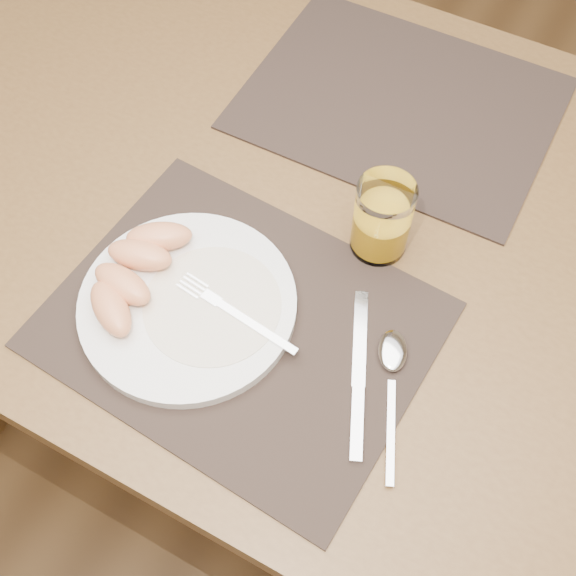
{
  "coord_description": "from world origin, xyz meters",
  "views": [
    {
      "loc": [
        0.23,
        -0.56,
        1.54
      ],
      "look_at": [
        0.01,
        -0.16,
        0.77
      ],
      "focal_mm": 45.0,
      "sensor_mm": 36.0,
      "label": 1
    }
  ],
  "objects_px": {
    "placemat_near": "(240,324)",
    "fork": "(227,308)",
    "plate": "(188,304)",
    "placemat_far": "(399,103)",
    "knife": "(358,386)",
    "juice_glass": "(382,221)",
    "spoon": "(392,362)",
    "table": "(331,241)"
  },
  "relations": [
    {
      "from": "plate",
      "to": "placemat_far",
      "type": "bearing_deg",
      "value": 78.83
    },
    {
      "from": "plate",
      "to": "knife",
      "type": "height_order",
      "value": "plate"
    },
    {
      "from": "fork",
      "to": "placemat_near",
      "type": "bearing_deg",
      "value": -10.29
    },
    {
      "from": "fork",
      "to": "juice_glass",
      "type": "bearing_deg",
      "value": 57.66
    },
    {
      "from": "placemat_far",
      "to": "knife",
      "type": "height_order",
      "value": "knife"
    },
    {
      "from": "table",
      "to": "spoon",
      "type": "distance_m",
      "value": 0.26
    },
    {
      "from": "placemat_far",
      "to": "fork",
      "type": "distance_m",
      "value": 0.44
    },
    {
      "from": "table",
      "to": "spoon",
      "type": "xyz_separation_m",
      "value": [
        0.17,
        -0.18,
        0.09
      ]
    },
    {
      "from": "fork",
      "to": "placemat_far",
      "type": "bearing_deg",
      "value": 84.79
    },
    {
      "from": "placemat_near",
      "to": "fork",
      "type": "relative_size",
      "value": 2.57
    },
    {
      "from": "placemat_far",
      "to": "knife",
      "type": "bearing_deg",
      "value": -72.24
    },
    {
      "from": "plate",
      "to": "juice_glass",
      "type": "bearing_deg",
      "value": 50.12
    },
    {
      "from": "placemat_far",
      "to": "table",
      "type": "bearing_deg",
      "value": -90.27
    },
    {
      "from": "spoon",
      "to": "placemat_near",
      "type": "bearing_deg",
      "value": -168.29
    },
    {
      "from": "placemat_far",
      "to": "fork",
      "type": "relative_size",
      "value": 2.57
    },
    {
      "from": "fork",
      "to": "plate",
      "type": "bearing_deg",
      "value": -164.49
    },
    {
      "from": "placemat_far",
      "to": "plate",
      "type": "relative_size",
      "value": 1.67
    },
    {
      "from": "fork",
      "to": "juice_glass",
      "type": "height_order",
      "value": "juice_glass"
    },
    {
      "from": "spoon",
      "to": "placemat_far",
      "type": "bearing_deg",
      "value": 112.45
    },
    {
      "from": "placemat_far",
      "to": "fork",
      "type": "bearing_deg",
      "value": -95.21
    },
    {
      "from": "table",
      "to": "knife",
      "type": "height_order",
      "value": "knife"
    },
    {
      "from": "placemat_far",
      "to": "spoon",
      "type": "height_order",
      "value": "spoon"
    },
    {
      "from": "spoon",
      "to": "table",
      "type": "bearing_deg",
      "value": 132.63
    },
    {
      "from": "plate",
      "to": "juice_glass",
      "type": "xyz_separation_m",
      "value": [
        0.17,
        0.2,
        0.04
      ]
    },
    {
      "from": "placemat_far",
      "to": "knife",
      "type": "relative_size",
      "value": 2.17
    },
    {
      "from": "placemat_near",
      "to": "juice_glass",
      "type": "bearing_deg",
      "value": 62.34
    },
    {
      "from": "table",
      "to": "placemat_near",
      "type": "height_order",
      "value": "placemat_near"
    },
    {
      "from": "plate",
      "to": "placemat_near",
      "type": "bearing_deg",
      "value": 8.63
    },
    {
      "from": "fork",
      "to": "juice_glass",
      "type": "distance_m",
      "value": 0.22
    },
    {
      "from": "spoon",
      "to": "juice_glass",
      "type": "bearing_deg",
      "value": 120.15
    },
    {
      "from": "table",
      "to": "fork",
      "type": "height_order",
      "value": "fork"
    },
    {
      "from": "placemat_near",
      "to": "fork",
      "type": "xyz_separation_m",
      "value": [
        -0.02,
        0.0,
        0.02
      ]
    },
    {
      "from": "placemat_far",
      "to": "spoon",
      "type": "distance_m",
      "value": 0.43
    },
    {
      "from": "placemat_near",
      "to": "fork",
      "type": "height_order",
      "value": "fork"
    },
    {
      "from": "spoon",
      "to": "juice_glass",
      "type": "height_order",
      "value": "juice_glass"
    },
    {
      "from": "plate",
      "to": "juice_glass",
      "type": "height_order",
      "value": "juice_glass"
    },
    {
      "from": "placemat_near",
      "to": "knife",
      "type": "distance_m",
      "value": 0.16
    },
    {
      "from": "knife",
      "to": "spoon",
      "type": "bearing_deg",
      "value": 63.82
    },
    {
      "from": "table",
      "to": "fork",
      "type": "xyz_separation_m",
      "value": [
        -0.04,
        -0.22,
        0.11
      ]
    },
    {
      "from": "placemat_near",
      "to": "spoon",
      "type": "distance_m",
      "value": 0.19
    },
    {
      "from": "plate",
      "to": "fork",
      "type": "distance_m",
      "value": 0.05
    },
    {
      "from": "placemat_far",
      "to": "spoon",
      "type": "relative_size",
      "value": 2.44
    }
  ]
}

